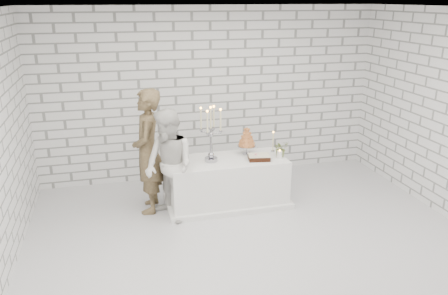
# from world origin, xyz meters

# --- Properties ---
(ground) EXTENTS (6.00, 5.00, 0.01)m
(ground) POSITION_xyz_m (0.00, 0.00, 0.00)
(ground) COLOR silver
(ground) RESTS_ON ground
(ceiling) EXTENTS (6.00, 5.00, 0.01)m
(ceiling) POSITION_xyz_m (0.00, 0.00, 3.00)
(ceiling) COLOR white
(ceiling) RESTS_ON ground
(wall_back) EXTENTS (6.00, 0.01, 3.00)m
(wall_back) POSITION_xyz_m (0.00, 2.50, 1.50)
(wall_back) COLOR white
(wall_back) RESTS_ON ground
(wall_front) EXTENTS (6.00, 0.01, 3.00)m
(wall_front) POSITION_xyz_m (0.00, -2.50, 1.50)
(wall_front) COLOR white
(wall_front) RESTS_ON ground
(cake_table) EXTENTS (1.80, 0.80, 0.75)m
(cake_table) POSITION_xyz_m (-0.04, 1.19, 0.38)
(cake_table) COLOR white
(cake_table) RESTS_ON ground
(groom) EXTENTS (0.56, 0.75, 1.88)m
(groom) POSITION_xyz_m (-1.24, 1.29, 0.94)
(groom) COLOR #4C3B26
(groom) RESTS_ON ground
(bride) EXTENTS (0.93, 1.01, 1.66)m
(bride) POSITION_xyz_m (-0.98, 0.90, 0.83)
(bride) COLOR silver
(bride) RESTS_ON ground
(candelabra) EXTENTS (0.42, 0.42, 0.86)m
(candelabra) POSITION_xyz_m (-0.31, 1.17, 1.18)
(candelabra) COLOR #96959F
(candelabra) RESTS_ON cake_table
(croquembouche) EXTENTS (0.36, 0.36, 0.45)m
(croquembouche) POSITION_xyz_m (0.31, 1.35, 0.98)
(croquembouche) COLOR #974E21
(croquembouche) RESTS_ON cake_table
(chocolate_cake) EXTENTS (0.36, 0.28, 0.08)m
(chocolate_cake) POSITION_xyz_m (0.42, 1.04, 0.79)
(chocolate_cake) COLOR black
(chocolate_cake) RESTS_ON cake_table
(pillar_candle) EXTENTS (0.10, 0.10, 0.12)m
(pillar_candle) POSITION_xyz_m (0.75, 1.03, 0.81)
(pillar_candle) COLOR white
(pillar_candle) RESTS_ON cake_table
(extra_taper) EXTENTS (0.06, 0.06, 0.32)m
(extra_taper) POSITION_xyz_m (0.76, 1.35, 0.91)
(extra_taper) COLOR beige
(extra_taper) RESTS_ON cake_table
(flowers) EXTENTS (0.26, 0.24, 0.26)m
(flowers) POSITION_xyz_m (0.80, 1.11, 0.88)
(flowers) COLOR #506930
(flowers) RESTS_ON cake_table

